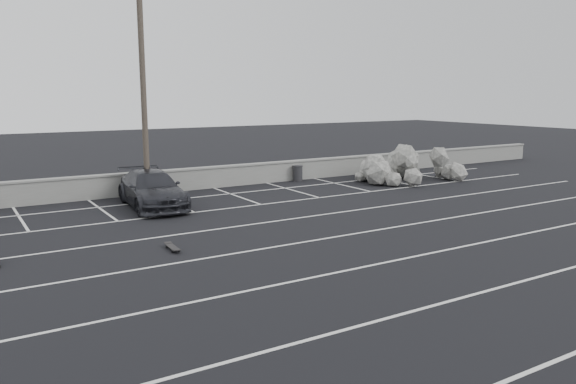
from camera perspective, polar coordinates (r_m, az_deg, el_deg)
ground at (r=15.97m, az=9.90°, el=-7.07°), size 120.00×120.00×0.00m
seawall at (r=27.65m, az=-9.60°, el=1.38°), size 50.00×0.45×1.06m
stall_lines at (r=19.31m, az=1.03°, el=-3.90°), size 36.00×20.05×0.01m
car_right at (r=23.74m, az=-13.64°, el=0.27°), size 2.40×5.20×1.47m
utility_pole at (r=25.74m, az=-14.49°, el=10.17°), size 1.28×0.26×9.57m
trash_bin at (r=29.89m, az=1.00°, el=1.93°), size 0.71×0.71×0.84m
riprap_pile at (r=30.45m, az=10.72°, el=2.28°), size 5.84×4.01×1.57m
skateboard at (r=17.27m, az=-11.65°, el=-5.53°), size 0.27×0.87×0.10m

